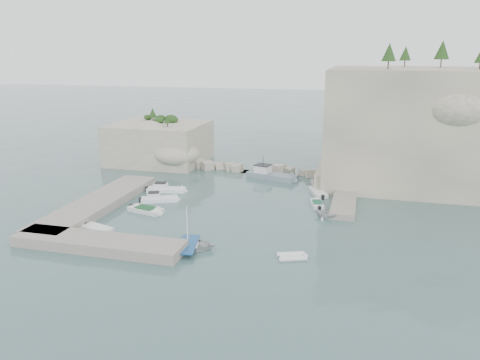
% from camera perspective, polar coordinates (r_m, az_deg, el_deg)
% --- Properties ---
extents(ground, '(400.00, 400.00, 0.00)m').
position_cam_1_polar(ground, '(56.94, -1.55, -4.46)').
color(ground, '#436563').
rests_on(ground, ground).
extents(cliff_east, '(26.00, 22.00, 17.00)m').
position_cam_1_polar(cliff_east, '(75.57, 20.71, 6.15)').
color(cliff_east, beige).
rests_on(cliff_east, ground).
extents(cliff_terrace, '(8.00, 10.00, 2.50)m').
position_cam_1_polar(cliff_terrace, '(71.72, 12.59, 0.40)').
color(cliff_terrace, beige).
rests_on(cliff_terrace, ground).
extents(outcrop_west, '(16.00, 14.00, 7.00)m').
position_cam_1_polar(outcrop_west, '(85.55, -9.78, 4.49)').
color(outcrop_west, beige).
rests_on(outcrop_west, ground).
extents(quay_west, '(5.00, 24.00, 1.10)m').
position_cam_1_polar(quay_west, '(62.63, -16.94, -2.75)').
color(quay_west, '#9E9689').
rests_on(quay_west, ground).
extents(quay_south, '(18.00, 4.00, 1.10)m').
position_cam_1_polar(quay_south, '(49.95, -16.88, -7.39)').
color(quay_south, '#9E9689').
rests_on(quay_south, ground).
extents(ledge_east, '(3.00, 16.00, 0.80)m').
position_cam_1_polar(ledge_east, '(64.25, 12.66, -2.14)').
color(ledge_east, '#9E9689').
rests_on(ledge_east, ground).
extents(breakwater, '(28.00, 3.00, 1.40)m').
position_cam_1_polar(breakwater, '(77.41, 2.31, 1.44)').
color(breakwater, beige).
rests_on(breakwater, ground).
extents(motorboat_b, '(5.57, 3.70, 1.40)m').
position_cam_1_polar(motorboat_b, '(63.48, -9.78, -2.57)').
color(motorboat_b, white).
rests_on(motorboat_b, ground).
extents(motorboat_e, '(4.42, 2.84, 0.70)m').
position_cam_1_polar(motorboat_e, '(54.75, -17.04, -5.99)').
color(motorboat_e, white).
rests_on(motorboat_e, ground).
extents(motorboat_a, '(6.18, 2.82, 1.40)m').
position_cam_1_polar(motorboat_a, '(67.71, -8.97, -1.40)').
color(motorboat_a, white).
rests_on(motorboat_a, ground).
extents(motorboat_c, '(5.31, 3.01, 0.70)m').
position_cam_1_polar(motorboat_c, '(59.65, -11.41, -3.84)').
color(motorboat_c, white).
rests_on(motorboat_c, ground).
extents(rowboat, '(6.14, 4.90, 1.14)m').
position_cam_1_polar(rowboat, '(48.17, -6.37, -8.36)').
color(rowboat, silver).
rests_on(rowboat, ground).
extents(inflatable_dinghy, '(3.29, 2.39, 0.44)m').
position_cam_1_polar(inflatable_dinghy, '(46.15, 6.33, -9.46)').
color(inflatable_dinghy, silver).
rests_on(inflatable_dinghy, ground).
extents(tender_east_a, '(3.85, 3.64, 1.60)m').
position_cam_1_polar(tender_east_a, '(57.38, 10.38, -4.56)').
color(tender_east_a, silver).
rests_on(tender_east_a, ground).
extents(tender_east_b, '(2.28, 4.12, 0.70)m').
position_cam_1_polar(tender_east_b, '(61.40, 9.37, -3.18)').
color(tender_east_b, white).
rests_on(tender_east_b, ground).
extents(tender_east_c, '(3.30, 5.33, 0.70)m').
position_cam_1_polar(tender_east_c, '(66.49, 9.51, -1.73)').
color(tender_east_c, white).
rests_on(tender_east_c, ground).
extents(tender_east_d, '(5.41, 2.99, 1.98)m').
position_cam_1_polar(tender_east_d, '(68.92, 10.58, -1.17)').
color(tender_east_d, white).
rests_on(tender_east_d, ground).
extents(work_boat, '(9.19, 5.04, 2.20)m').
position_cam_1_polar(work_boat, '(73.80, 3.90, 0.16)').
color(work_boat, slate).
rests_on(work_boat, ground).
extents(rowboat_mast, '(0.10, 0.10, 4.20)m').
position_cam_1_polar(rowboat_mast, '(47.16, -6.47, -5.39)').
color(rowboat_mast, white).
rests_on(rowboat_mast, rowboat).
extents(vegetation, '(53.48, 13.88, 13.40)m').
position_cam_1_polar(vegetation, '(75.85, 17.31, 13.65)').
color(vegetation, '#1E4219').
rests_on(vegetation, ground).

